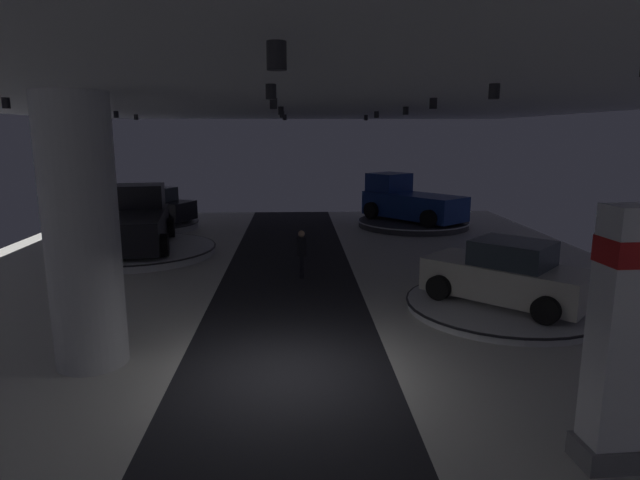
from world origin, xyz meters
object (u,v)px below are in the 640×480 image
at_px(display_car_mid_right, 507,275).
at_px(display_platform_deep_left, 152,225).
at_px(pickup_truck_deep_right, 409,201).
at_px(display_platform_far_left, 138,251).
at_px(column_left, 82,233).
at_px(visitor_walking_near, 302,251).
at_px(display_platform_deep_right, 413,223).
at_px(brand_sign_pylon, 634,335).
at_px(display_platform_mid_right, 503,305).
at_px(display_car_deep_left, 152,207).
at_px(pickup_truck_far_left, 137,222).

relative_size(display_car_mid_right, display_platform_deep_left, 0.93).
height_order(pickup_truck_deep_right, display_platform_far_left, pickup_truck_deep_right).
xyz_separation_m(column_left, display_platform_deep_left, (-2.92, 15.89, -2.55)).
distance_m(display_platform_deep_left, visitor_walking_near, 12.03).
height_order(display_platform_deep_right, visitor_walking_near, visitor_walking_near).
distance_m(brand_sign_pylon, display_platform_deep_left, 23.10).
bearing_deg(column_left, brand_sign_pylon, -23.36).
relative_size(display_platform_mid_right, visitor_walking_near, 3.28).
distance_m(display_car_deep_left, visitor_walking_near, 11.98).
height_order(column_left, display_platform_deep_right, column_left).
distance_m(column_left, display_platform_deep_left, 16.35).
height_order(display_platform_deep_left, visitor_walking_near, visitor_walking_near).
distance_m(brand_sign_pylon, display_platform_deep_right, 19.90).
xyz_separation_m(column_left, display_platform_mid_right, (9.86, 2.88, -2.62)).
relative_size(display_platform_deep_right, visitor_walking_near, 3.57).
bearing_deg(display_car_deep_left, pickup_truck_far_left, -80.82).
xyz_separation_m(display_platform_mid_right, display_car_mid_right, (0.02, -0.02, 0.86)).
height_order(pickup_truck_far_left, display_platform_deep_left, pickup_truck_far_left).
distance_m(column_left, display_platform_far_left, 10.53).
bearing_deg(display_platform_deep_right, display_platform_mid_right, -91.77).
bearing_deg(display_platform_far_left, column_left, -78.99).
bearing_deg(display_platform_deep_left, display_platform_deep_right, 0.15).
relative_size(display_platform_far_left, display_platform_deep_left, 1.32).
xyz_separation_m(display_car_deep_left, visitor_walking_near, (7.34, -9.47, -0.21)).
distance_m(column_left, pickup_truck_deep_right, 19.11).
height_order(display_platform_far_left, display_platform_deep_left, display_platform_deep_left).
bearing_deg(display_car_mid_right, pickup_truck_deep_right, 89.22).
bearing_deg(pickup_truck_far_left, pickup_truck_deep_right, 25.81).
xyz_separation_m(display_platform_far_left, pickup_truck_far_left, (-0.05, 0.32, 1.07)).
relative_size(pickup_truck_far_left, display_platform_deep_left, 1.22).
xyz_separation_m(display_platform_deep_right, display_car_deep_left, (-13.16, -0.05, 0.94)).
distance_m(display_car_mid_right, display_platform_far_left, 13.86).
height_order(pickup_truck_far_left, visitor_walking_near, pickup_truck_far_left).
xyz_separation_m(display_platform_deep_right, display_platform_deep_left, (-13.19, -0.03, 0.02)).
relative_size(display_platform_far_left, pickup_truck_far_left, 1.08).
bearing_deg(display_platform_deep_right, pickup_truck_deep_right, 128.39).
distance_m(display_platform_far_left, display_platform_deep_left, 5.95).
xyz_separation_m(display_car_mid_right, display_car_deep_left, (-12.78, 13.02, 0.13)).
distance_m(pickup_truck_deep_right, pickup_truck_far_left, 13.40).
bearing_deg(display_platform_deep_right, visitor_walking_near, -121.46).
xyz_separation_m(pickup_truck_deep_right, display_platform_mid_right, (-0.20, -13.29, -1.13)).
relative_size(pickup_truck_deep_right, pickup_truck_far_left, 0.98).
distance_m(brand_sign_pylon, display_platform_far_left, 17.73).
height_order(brand_sign_pylon, display_platform_far_left, brand_sign_pylon).
distance_m(pickup_truck_far_left, display_car_deep_left, 5.61).
xyz_separation_m(display_platform_deep_right, pickup_truck_deep_right, (-0.20, 0.25, 1.08)).
height_order(pickup_truck_deep_right, display_car_mid_right, pickup_truck_deep_right).
bearing_deg(display_car_deep_left, display_platform_far_left, -80.82).
relative_size(column_left, pickup_truck_far_left, 0.99).
bearing_deg(display_platform_mid_right, display_platform_deep_right, 88.23).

